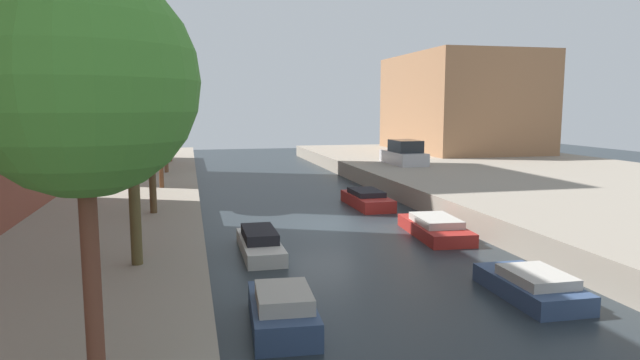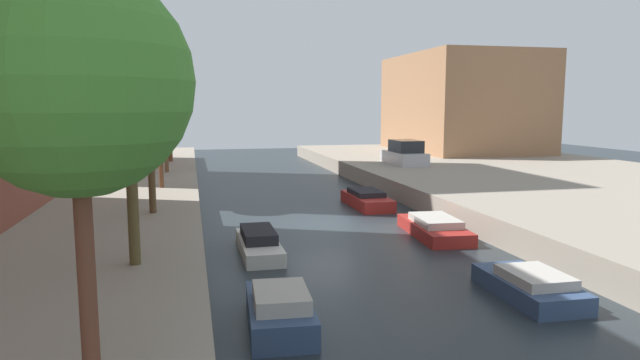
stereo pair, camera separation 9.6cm
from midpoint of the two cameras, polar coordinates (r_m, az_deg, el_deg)
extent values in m
plane|color=#232B30|center=(23.04, 0.50, -4.62)|extent=(84.00, 84.00, 0.00)
cube|color=gray|center=(30.18, 29.40, -1.73)|extent=(20.00, 64.00, 1.00)
cube|color=#9E704C|center=(50.56, 14.45, 7.68)|extent=(10.00, 14.02, 8.31)
cylinder|color=brown|center=(8.21, -22.56, -9.33)|extent=(0.24, 0.24, 3.14)
sphere|color=#41822E|center=(7.89, -23.54, 9.32)|extent=(3.04, 3.04, 3.04)
cylinder|color=brown|center=(14.23, -18.56, -1.70)|extent=(0.27, 0.27, 3.35)
sphere|color=#2E6B2C|center=(14.07, -19.01, 8.95)|extent=(2.73, 2.73, 2.73)
cylinder|color=brown|center=(21.00, -16.85, 1.26)|extent=(0.25, 0.25, 3.36)
sphere|color=#2C8E3A|center=(20.89, -17.12, 8.31)|extent=(2.58, 2.58, 2.58)
cylinder|color=brown|center=(27.50, -16.00, 2.60)|extent=(0.21, 0.21, 3.24)
sphere|color=#3A7133|center=(27.41, -16.18, 7.43)|extent=(1.98, 1.98, 1.98)
cylinder|color=brown|center=(33.84, -15.48, 3.23)|extent=(0.24, 0.24, 2.91)
sphere|color=#358830|center=(33.76, -15.63, 7.47)|extent=(3.00, 3.00, 3.00)
cylinder|color=brown|center=(40.62, -15.12, 4.12)|extent=(0.29, 0.29, 3.19)
sphere|color=#3E7A28|center=(40.56, -15.23, 7.44)|extent=(2.16, 2.16, 2.16)
cube|color=#B7B7BC|center=(37.90, 8.69, 2.28)|extent=(1.87, 4.43, 0.84)
cube|color=#1E2328|center=(37.53, 8.90, 3.47)|extent=(1.64, 2.43, 0.80)
cube|color=#33476B|center=(12.68, -3.97, -13.57)|extent=(1.55, 3.11, 0.60)
cube|color=#B2ADA3|center=(12.30, -3.81, -11.93)|extent=(1.26, 1.73, 0.33)
cube|color=beige|center=(18.73, -6.16, -6.81)|extent=(1.24, 3.97, 0.46)
cube|color=black|center=(18.72, -6.21, -5.55)|extent=(1.05, 2.19, 0.34)
cube|color=#33476B|center=(15.47, 20.85, -10.34)|extent=(1.61, 3.26, 0.49)
cube|color=#B2ADA3|center=(15.17, 21.43, -9.26)|extent=(1.35, 1.80, 0.26)
cube|color=maroon|center=(21.50, 11.78, -5.03)|extent=(1.94, 4.24, 0.47)
cube|color=#B2ADA3|center=(21.33, 11.91, -4.10)|extent=(1.55, 2.37, 0.27)
cube|color=maroon|center=(27.21, 4.94, -2.15)|extent=(1.56, 4.08, 0.56)
cube|color=black|center=(27.26, 4.87, -1.27)|extent=(1.32, 2.25, 0.25)
camera|label=1|loc=(0.05, -89.91, 0.01)|focal=31.09mm
camera|label=2|loc=(0.05, 90.09, -0.01)|focal=31.09mm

